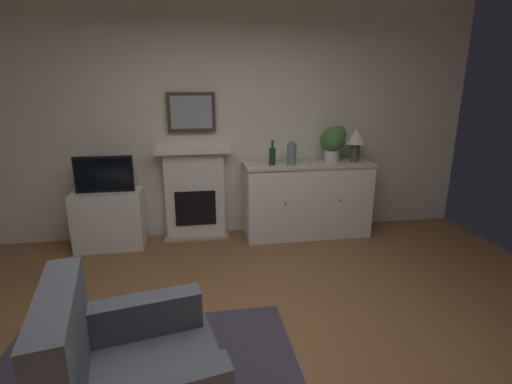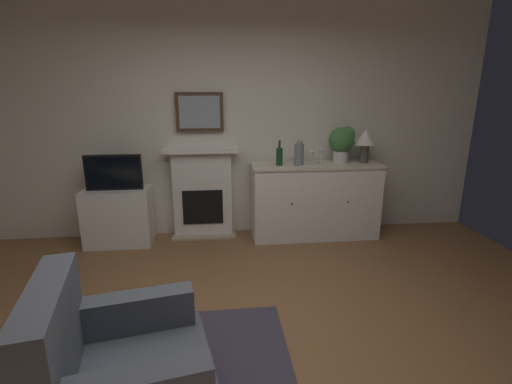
% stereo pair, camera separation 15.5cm
% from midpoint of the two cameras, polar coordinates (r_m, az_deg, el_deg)
% --- Properties ---
extents(ground_plane, '(6.12, 4.80, 0.10)m').
position_cam_midpoint_polar(ground_plane, '(2.84, 1.72, -24.43)').
color(ground_plane, brown).
rests_on(ground_plane, ground).
extents(wall_rear, '(6.12, 0.06, 2.85)m').
position_cam_midpoint_polar(wall_rear, '(4.55, -2.24, 11.16)').
color(wall_rear, silver).
rests_on(wall_rear, ground_plane).
extents(fireplace_unit, '(0.87, 0.30, 1.10)m').
position_cam_midpoint_polar(fireplace_unit, '(4.56, -7.24, -0.10)').
color(fireplace_unit, white).
rests_on(fireplace_unit, ground_plane).
extents(framed_picture, '(0.55, 0.04, 0.45)m').
position_cam_midpoint_polar(framed_picture, '(4.45, -7.66, 12.07)').
color(framed_picture, '#473323').
extents(sideboard_cabinet, '(1.55, 0.49, 0.91)m').
position_cam_midpoint_polar(sideboard_cabinet, '(4.59, 9.99, -1.30)').
color(sideboard_cabinet, white).
rests_on(sideboard_cabinet, ground_plane).
extents(table_lamp, '(0.26, 0.26, 0.40)m').
position_cam_midpoint_polar(table_lamp, '(4.63, 17.36, 7.69)').
color(table_lamp, '#4C4742').
rests_on(table_lamp, sideboard_cabinet).
extents(wine_bottle, '(0.08, 0.08, 0.29)m').
position_cam_midpoint_polar(wine_bottle, '(4.32, 4.64, 5.49)').
color(wine_bottle, '#193F1E').
rests_on(wine_bottle, sideboard_cabinet).
extents(wine_glass_left, '(0.07, 0.07, 0.16)m').
position_cam_midpoint_polar(wine_glass_left, '(4.39, 9.57, 5.68)').
color(wine_glass_left, silver).
rests_on(wine_glass_left, sideboard_cabinet).
extents(wine_glass_center, '(0.07, 0.07, 0.16)m').
position_cam_midpoint_polar(wine_glass_center, '(4.43, 10.92, 5.71)').
color(wine_glass_center, silver).
rests_on(wine_glass_center, sideboard_cabinet).
extents(vase_decorative, '(0.11, 0.11, 0.28)m').
position_cam_midpoint_polar(vase_decorative, '(4.35, 7.63, 5.92)').
color(vase_decorative, slate).
rests_on(vase_decorative, sideboard_cabinet).
extents(tv_cabinet, '(0.75, 0.42, 0.67)m').
position_cam_midpoint_polar(tv_cabinet, '(4.60, -19.42, -3.58)').
color(tv_cabinet, white).
rests_on(tv_cabinet, ground_plane).
extents(tv_set, '(0.62, 0.07, 0.40)m').
position_cam_midpoint_polar(tv_set, '(4.44, -20.11, 2.83)').
color(tv_set, black).
rests_on(tv_set, tv_cabinet).
extents(potted_plant_small, '(0.30, 0.30, 0.43)m').
position_cam_midpoint_polar(potted_plant_small, '(4.58, 14.06, 7.56)').
color(potted_plant_small, beige).
rests_on(potted_plant_small, sideboard_cabinet).
extents(armchair, '(0.94, 0.90, 0.92)m').
position_cam_midpoint_polar(armchair, '(2.17, -18.30, -25.28)').
color(armchair, '#474C56').
rests_on(armchair, ground_plane).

